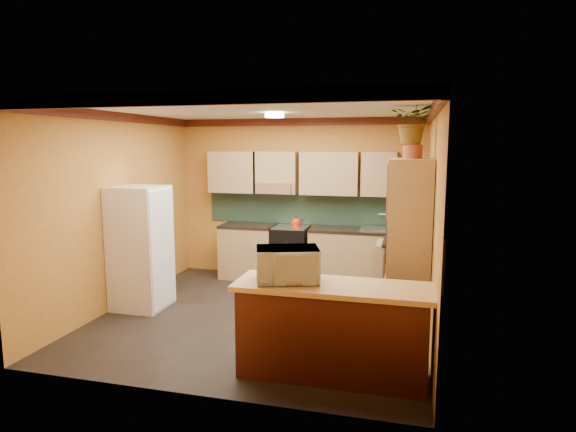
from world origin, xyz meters
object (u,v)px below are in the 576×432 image
(base_cabinets_back, at_px, (328,256))
(fridge, at_px, (140,248))
(stove, at_px, (291,253))
(pantry, at_px, (409,248))
(breakfast_bar, at_px, (332,333))
(microwave, at_px, (287,264))

(base_cabinets_back, xyz_separation_m, fridge, (-2.31, -1.86, 0.41))
(stove, distance_m, pantry, 2.78)
(base_cabinets_back, bearing_deg, breakfast_bar, -79.52)
(pantry, bearing_deg, breakfast_bar, -118.30)
(breakfast_bar, bearing_deg, pantry, 61.70)
(stove, bearing_deg, microwave, -76.55)
(pantry, bearing_deg, fridge, 178.90)
(base_cabinets_back, xyz_separation_m, breakfast_bar, (0.60, -3.22, 0.00))
(microwave, bearing_deg, base_cabinets_back, 74.14)
(fridge, xyz_separation_m, microwave, (2.45, -1.36, 0.25))
(stove, distance_m, microwave, 3.37)
(stove, height_order, pantry, pantry)
(stove, xyz_separation_m, pantry, (1.92, -1.92, 0.59))
(breakfast_bar, relative_size, microwave, 2.98)
(microwave, bearing_deg, fridge, 132.50)
(breakfast_bar, height_order, microwave, microwave)
(base_cabinets_back, relative_size, stove, 4.01)
(microwave, bearing_deg, stove, 85.01)
(fridge, distance_m, pantry, 3.61)
(stove, bearing_deg, fridge, -132.21)
(breakfast_bar, bearing_deg, stove, 110.76)
(pantry, xyz_separation_m, breakfast_bar, (-0.70, -1.29, -0.61))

